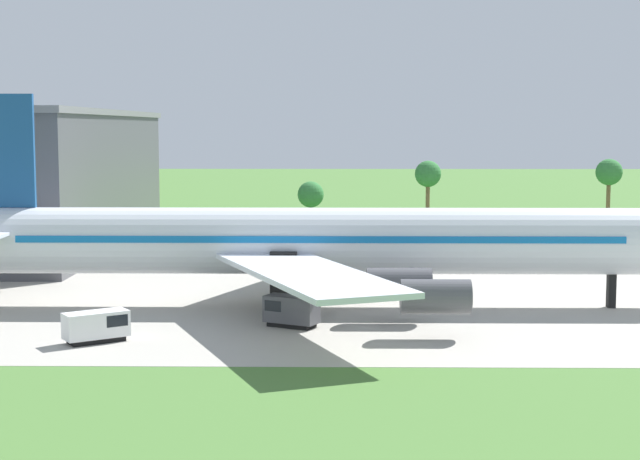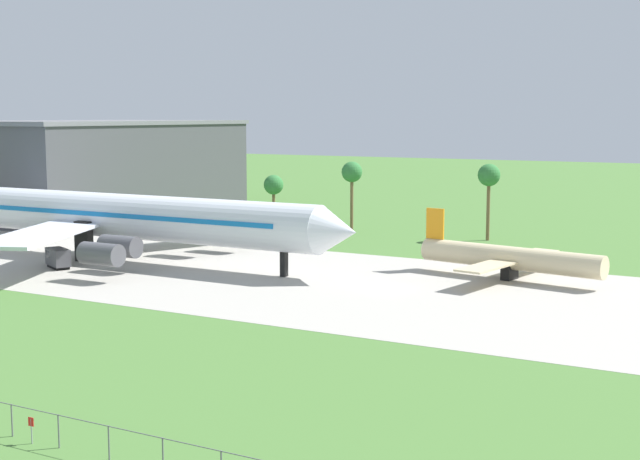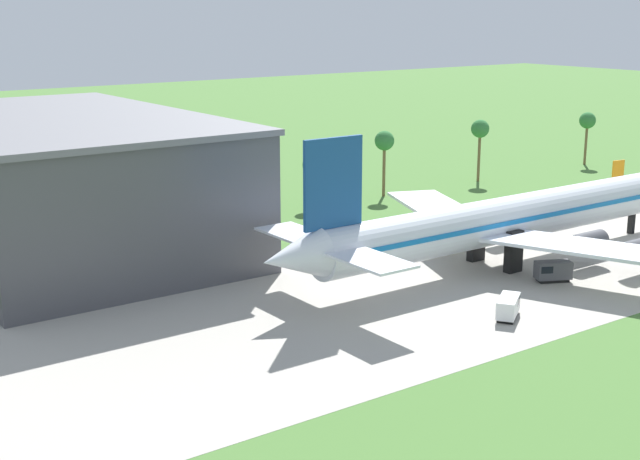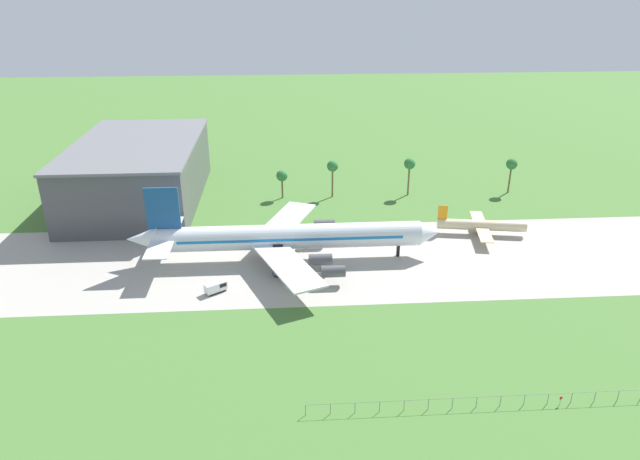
{
  "view_description": "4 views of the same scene",
  "coord_description": "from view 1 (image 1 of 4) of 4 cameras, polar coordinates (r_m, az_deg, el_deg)",
  "views": [
    {
      "loc": [
        -39.86,
        -88.91,
        16.72
      ],
      "look_at": [
        -41.14,
        0.99,
        7.21
      ],
      "focal_mm": 55.0,
      "sensor_mm": 36.0,
      "label": 1
    },
    {
      "loc": [
        42.99,
        -92.61,
        20.01
      ],
      "look_at": [
        -9.01,
        0.99,
        6.21
      ],
      "focal_mm": 50.0,
      "sensor_mm": 36.0,
      "label": 2
    },
    {
      "loc": [
        -130.86,
        -78.44,
        33.92
      ],
      "look_at": [
        -73.27,
        0.99,
        9.28
      ],
      "focal_mm": 50.0,
      "sensor_mm": 36.0,
      "label": 3
    },
    {
      "loc": [
        -42.47,
        -126.82,
        64.47
      ],
      "look_at": [
        -33.65,
        5.0,
        6.0
      ],
      "focal_mm": 32.0,
      "sensor_mm": 36.0,
      "label": 4
    }
  ],
  "objects": [
    {
      "name": "fuel_truck",
      "position": [
        78.43,
        -12.79,
        -5.45
      ],
      "size": [
        5.21,
        4.41,
        2.42
      ],
      "color": "black",
      "rests_on": "ground_plane"
    },
    {
      "name": "jet_airliner",
      "position": [
        90.55,
        -0.82,
        -0.66
      ],
      "size": [
        76.84,
        52.71,
        19.71
      ],
      "color": "silver",
      "rests_on": "ground_plane"
    },
    {
      "name": "baggage_tug",
      "position": [
        82.27,
        -1.75,
        -4.69
      ],
      "size": [
        4.91,
        3.78,
        2.62
      ],
      "color": "black",
      "rests_on": "ground_plane"
    },
    {
      "name": "palm_tree_row",
      "position": [
        137.15,
        13.29,
        2.75
      ],
      "size": [
        77.54,
        3.6,
        12.36
      ],
      "color": "brown",
      "rests_on": "ground_plane"
    }
  ]
}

